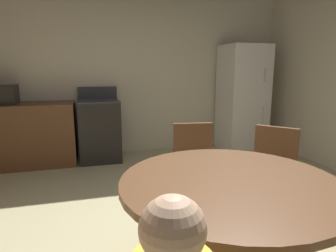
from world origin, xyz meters
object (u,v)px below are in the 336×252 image
dining_table (229,204)px  chair_northeast (271,169)px  oven_range (100,130)px  chair_north (195,163)px  refrigerator (242,99)px

dining_table → chair_northeast: (0.78, 0.71, -0.11)m
oven_range → chair_northeast: (1.41, -2.29, 0.03)m
oven_range → chair_northeast: size_ratio=1.26×
dining_table → chair_north: chair_north is taller
dining_table → chair_northeast: bearing=42.3°
oven_range → dining_table: 3.07m
dining_table → chair_northeast: 1.06m
oven_range → chair_north: bearing=-67.5°
oven_range → chair_northeast: bearing=-58.3°
chair_northeast → chair_north: 0.69m
refrigerator → dining_table: (-1.72, -2.94, -0.27)m
oven_range → dining_table: size_ratio=0.86×
oven_range → chair_north: oven_range is taller
refrigerator → dining_table: 3.42m
dining_table → chair_north: (0.17, 1.04, -0.11)m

